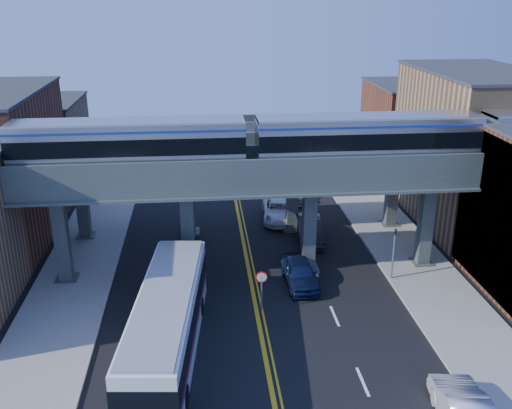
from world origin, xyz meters
TOP-DOWN VIEW (x-y plane):
  - ground at (0.00, 0.00)m, footprint 120.00×120.00m
  - sidewalk_west at (-11.50, 10.00)m, footprint 5.00×70.00m
  - sidewalk_east at (11.50, 10.00)m, footprint 5.00×70.00m
  - building_west_c at (-18.50, 29.00)m, footprint 8.00×10.00m
  - building_east_b at (18.50, 16.00)m, footprint 8.00×14.00m
  - building_east_c at (18.50, 29.00)m, footprint 8.00×10.00m
  - mural_panel at (14.55, 4.00)m, footprint 0.10×9.50m
  - elevated_viaduct_near at (0.00, 8.00)m, footprint 52.00×3.60m
  - elevated_viaduct_far at (0.00, 15.00)m, footprint 52.00×3.60m
  - transit_train at (7.55, 8.00)m, footprint 43.78×2.74m
  - stop_sign at (0.30, 3.00)m, footprint 0.76×0.09m
  - traffic_signal at (9.20, 6.00)m, footprint 0.15×0.18m
  - transit_bus at (-5.00, -0.60)m, footprint 4.20×13.39m
  - car_lane_a at (3.12, 6.08)m, footprint 2.13×4.87m
  - car_lane_b at (5.00, 12.90)m, footprint 2.16×5.34m
  - car_lane_c at (3.30, 17.31)m, footprint 3.09×5.89m
  - car_lane_d at (4.90, 22.28)m, footprint 2.38×5.70m

SIDE VIEW (x-z plane):
  - ground at x=0.00m, z-range 0.00..0.00m
  - sidewalk_west at x=-11.50m, z-range 0.00..0.16m
  - sidewalk_east at x=11.50m, z-range 0.00..0.16m
  - car_lane_c at x=3.30m, z-range 0.00..1.58m
  - car_lane_a at x=3.12m, z-range 0.00..1.63m
  - car_lane_d at x=4.90m, z-range 0.00..1.64m
  - car_lane_b at x=5.00m, z-range 0.00..1.72m
  - transit_bus at x=-5.00m, z-range 0.05..3.44m
  - stop_sign at x=0.30m, z-range 0.44..3.07m
  - traffic_signal at x=9.20m, z-range 0.25..4.35m
  - building_west_c at x=-18.50m, z-range 0.00..8.00m
  - building_east_c at x=18.50m, z-range 0.00..9.00m
  - mural_panel at x=14.55m, z-range 0.00..9.50m
  - building_east_b at x=18.50m, z-range 0.00..12.00m
  - elevated_viaduct_near at x=0.00m, z-range 2.77..10.17m
  - elevated_viaduct_far at x=0.00m, z-range 2.77..10.17m
  - transit_train at x=7.55m, z-range 7.53..10.72m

